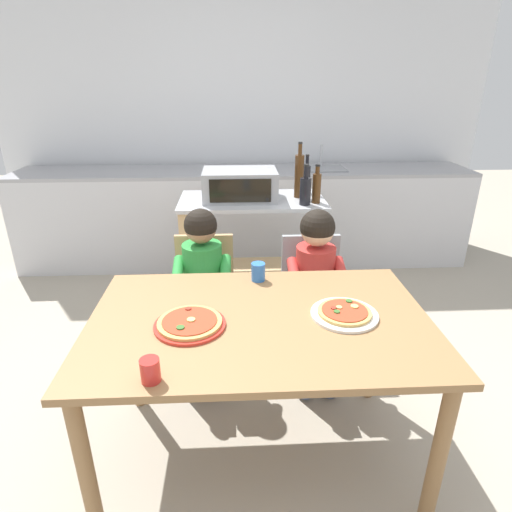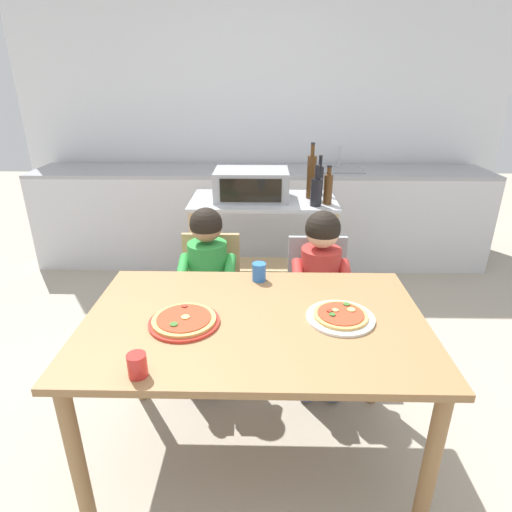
{
  "view_description": "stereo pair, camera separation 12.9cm",
  "coord_description": "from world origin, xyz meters",
  "px_view_note": "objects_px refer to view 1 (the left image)",
  "views": [
    {
      "loc": [
        -0.09,
        -1.49,
        1.67
      ],
      "look_at": [
        0.0,
        0.3,
        0.91
      ],
      "focal_mm": 29.63,
      "sensor_mm": 36.0,
      "label": 1
    },
    {
      "loc": [
        0.04,
        -1.5,
        1.67
      ],
      "look_at": [
        0.0,
        0.3,
        0.91
      ],
      "focal_mm": 29.63,
      "sensor_mm": 36.0,
      "label": 2
    }
  ],
  "objects_px": {
    "bottle_squat_spirits": "(305,190)",
    "child_in_green_shirt": "(202,278)",
    "toaster_oven": "(240,185)",
    "pizza_plate_white": "(344,313)",
    "bottle_tall_green_wine": "(299,175)",
    "kitchen_island_cart": "(252,238)",
    "drinking_cup_blue": "(258,272)",
    "drinking_cup_red": "(150,370)",
    "bottle_dark_olive_oil": "(317,187)",
    "pizza_plate_red_rimmed": "(190,323)",
    "bottle_brown_beer": "(306,178)",
    "dining_chair_right": "(311,295)",
    "dining_table": "(260,338)",
    "child_in_red_shirt": "(317,277)",
    "dining_chair_left": "(205,294)"
  },
  "relations": [
    {
      "from": "bottle_brown_beer",
      "to": "bottle_squat_spirits",
      "type": "bearing_deg",
      "value": -100.51
    },
    {
      "from": "child_in_green_shirt",
      "to": "kitchen_island_cart",
      "type": "bearing_deg",
      "value": 68.88
    },
    {
      "from": "child_in_green_shirt",
      "to": "pizza_plate_white",
      "type": "bearing_deg",
      "value": -44.33
    },
    {
      "from": "bottle_tall_green_wine",
      "to": "dining_chair_left",
      "type": "distance_m",
      "value": 1.11
    },
    {
      "from": "toaster_oven",
      "to": "pizza_plate_white",
      "type": "bearing_deg",
      "value": -74.1
    },
    {
      "from": "bottle_tall_green_wine",
      "to": "drinking_cup_red",
      "type": "relative_size",
      "value": 4.75
    },
    {
      "from": "bottle_squat_spirits",
      "to": "child_in_green_shirt",
      "type": "relative_size",
      "value": 0.27
    },
    {
      "from": "kitchen_island_cart",
      "to": "bottle_brown_beer",
      "type": "relative_size",
      "value": 3.62
    },
    {
      "from": "toaster_oven",
      "to": "drinking_cup_red",
      "type": "relative_size",
      "value": 6.27
    },
    {
      "from": "pizza_plate_red_rimmed",
      "to": "drinking_cup_blue",
      "type": "height_order",
      "value": "drinking_cup_blue"
    },
    {
      "from": "pizza_plate_red_rimmed",
      "to": "pizza_plate_white",
      "type": "bearing_deg",
      "value": 4.68
    },
    {
      "from": "bottle_squat_spirits",
      "to": "bottle_dark_olive_oil",
      "type": "bearing_deg",
      "value": 26.07
    },
    {
      "from": "bottle_tall_green_wine",
      "to": "child_in_green_shirt",
      "type": "relative_size",
      "value": 0.39
    },
    {
      "from": "bottle_squat_spirits",
      "to": "child_in_red_shirt",
      "type": "relative_size",
      "value": 0.27
    },
    {
      "from": "bottle_dark_olive_oil",
      "to": "kitchen_island_cart",
      "type": "bearing_deg",
      "value": 164.39
    },
    {
      "from": "kitchen_island_cart",
      "to": "drinking_cup_blue",
      "type": "height_order",
      "value": "kitchen_island_cart"
    },
    {
      "from": "bottle_brown_beer",
      "to": "drinking_cup_red",
      "type": "relative_size",
      "value": 3.47
    },
    {
      "from": "bottle_brown_beer",
      "to": "dining_chair_left",
      "type": "height_order",
      "value": "bottle_brown_beer"
    },
    {
      "from": "dining_table",
      "to": "kitchen_island_cart",
      "type": "bearing_deg",
      "value": 88.79
    },
    {
      "from": "bottle_brown_beer",
      "to": "pizza_plate_red_rimmed",
      "type": "distance_m",
      "value": 1.79
    },
    {
      "from": "pizza_plate_red_rimmed",
      "to": "dining_table",
      "type": "bearing_deg",
      "value": 9.56
    },
    {
      "from": "kitchen_island_cart",
      "to": "toaster_oven",
      "type": "xyz_separation_m",
      "value": [
        -0.08,
        0.0,
        0.4
      ]
    },
    {
      "from": "dining_chair_right",
      "to": "pizza_plate_red_rimmed",
      "type": "xyz_separation_m",
      "value": [
        -0.63,
        -0.76,
        0.29
      ]
    },
    {
      "from": "child_in_green_shirt",
      "to": "pizza_plate_white",
      "type": "relative_size",
      "value": 3.61
    },
    {
      "from": "pizza_plate_red_rimmed",
      "to": "pizza_plate_white",
      "type": "height_order",
      "value": "same"
    },
    {
      "from": "drinking_cup_red",
      "to": "bottle_tall_green_wine",
      "type": "bearing_deg",
      "value": 67.91
    },
    {
      "from": "pizza_plate_white",
      "to": "drinking_cup_blue",
      "type": "distance_m",
      "value": 0.49
    },
    {
      "from": "dining_table",
      "to": "dining_chair_right",
      "type": "relative_size",
      "value": 1.73
    },
    {
      "from": "bottle_tall_green_wine",
      "to": "dining_table",
      "type": "bearing_deg",
      "value": -104.07
    },
    {
      "from": "bottle_tall_green_wine",
      "to": "child_in_green_shirt",
      "type": "distance_m",
      "value": 1.13
    },
    {
      "from": "bottle_tall_green_wine",
      "to": "drinking_cup_red",
      "type": "height_order",
      "value": "bottle_tall_green_wine"
    },
    {
      "from": "drinking_cup_red",
      "to": "bottle_dark_olive_oil",
      "type": "bearing_deg",
      "value": 63.33
    },
    {
      "from": "toaster_oven",
      "to": "bottle_dark_olive_oil",
      "type": "distance_m",
      "value": 0.53
    },
    {
      "from": "child_in_green_shirt",
      "to": "drinking_cup_blue",
      "type": "distance_m",
      "value": 0.43
    },
    {
      "from": "bottle_tall_green_wine",
      "to": "bottle_dark_olive_oil",
      "type": "relative_size",
      "value": 1.48
    },
    {
      "from": "toaster_oven",
      "to": "pizza_plate_white",
      "type": "height_order",
      "value": "toaster_oven"
    },
    {
      "from": "kitchen_island_cart",
      "to": "dining_chair_right",
      "type": "xyz_separation_m",
      "value": [
        0.32,
        -0.72,
        -0.1
      ]
    },
    {
      "from": "toaster_oven",
      "to": "pizza_plate_red_rimmed",
      "type": "height_order",
      "value": "toaster_oven"
    },
    {
      "from": "bottle_squat_spirits",
      "to": "drinking_cup_blue",
      "type": "bearing_deg",
      "value": -111.99
    },
    {
      "from": "bottle_brown_beer",
      "to": "dining_chair_right",
      "type": "distance_m",
      "value": 1.01
    },
    {
      "from": "bottle_tall_green_wine",
      "to": "toaster_oven",
      "type": "bearing_deg",
      "value": -175.85
    },
    {
      "from": "kitchen_island_cart",
      "to": "bottle_brown_beer",
      "type": "distance_m",
      "value": 0.59
    },
    {
      "from": "kitchen_island_cart",
      "to": "drinking_cup_blue",
      "type": "bearing_deg",
      "value": -90.89
    },
    {
      "from": "dining_table",
      "to": "toaster_oven",
      "type": "bearing_deg",
      "value": 92.2
    },
    {
      "from": "toaster_oven",
      "to": "kitchen_island_cart",
      "type": "bearing_deg",
      "value": -1.92
    },
    {
      "from": "pizza_plate_white",
      "to": "drinking_cup_blue",
      "type": "height_order",
      "value": "drinking_cup_blue"
    },
    {
      "from": "kitchen_island_cart",
      "to": "bottle_brown_beer",
      "type": "xyz_separation_m",
      "value": [
        0.41,
        0.15,
        0.41
      ]
    },
    {
      "from": "bottle_brown_beer",
      "to": "bottle_tall_green_wine",
      "type": "height_order",
      "value": "bottle_tall_green_wine"
    },
    {
      "from": "pizza_plate_white",
      "to": "drinking_cup_red",
      "type": "xyz_separation_m",
      "value": [
        -0.73,
        -0.37,
        0.03
      ]
    },
    {
      "from": "bottle_brown_beer",
      "to": "pizza_plate_red_rimmed",
      "type": "xyz_separation_m",
      "value": [
        -0.72,
        -1.62,
        -0.21
      ]
    }
  ]
}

